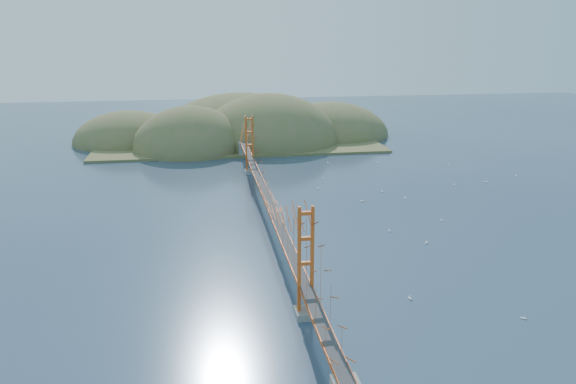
{
  "coord_description": "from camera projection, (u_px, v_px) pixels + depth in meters",
  "views": [
    {
      "loc": [
        -9.77,
        -80.25,
        27.9
      ],
      "look_at": [
        3.03,
        0.0,
        4.42
      ],
      "focal_mm": 35.0,
      "sensor_mm": 36.0,
      "label": 1
    }
  ],
  "objects": [
    {
      "name": "sailboat_15",
      "position": [
        391.0,
        154.0,
        130.31
      ],
      "size": [
        0.54,
        0.54,
        0.58
      ],
      "color": "white",
      "rests_on": "ground"
    },
    {
      "name": "sailboat_4",
      "position": [
        405.0,
        198.0,
        96.54
      ],
      "size": [
        0.53,
        0.56,
        0.63
      ],
      "color": "white",
      "rests_on": "ground"
    },
    {
      "name": "sailboat_9",
      "position": [
        516.0,
        175.0,
        111.45
      ],
      "size": [
        0.53,
        0.53,
        0.58
      ],
      "color": "white",
      "rests_on": "ground"
    },
    {
      "name": "sailboat_16",
      "position": [
        362.0,
        200.0,
        94.97
      ],
      "size": [
        0.64,
        0.61,
        0.72
      ],
      "color": "white",
      "rests_on": "ground"
    },
    {
      "name": "sailboat_1",
      "position": [
        382.0,
        191.0,
        100.64
      ],
      "size": [
        0.6,
        0.6,
        0.64
      ],
      "color": "white",
      "rests_on": "ground"
    },
    {
      "name": "sailboat_12",
      "position": [
        323.0,
        178.0,
        109.56
      ],
      "size": [
        0.55,
        0.49,
        0.62
      ],
      "color": "white",
      "rests_on": "ground"
    },
    {
      "name": "sailboat_2",
      "position": [
        441.0,
        220.0,
        85.31
      ],
      "size": [
        0.56,
        0.56,
        0.61
      ],
      "color": "white",
      "rests_on": "ground"
    },
    {
      "name": "sailboat_extra_0",
      "position": [
        328.0,
        162.0,
        122.67
      ],
      "size": [
        0.53,
        0.47,
        0.6
      ],
      "color": "white",
      "rests_on": "ground"
    },
    {
      "name": "bridge",
      "position": [
        268.0,
        176.0,
        83.58
      ],
      "size": [
        2.2,
        94.4,
        12.0
      ],
      "color": "gray",
      "rests_on": "ground"
    },
    {
      "name": "sailboat_6",
      "position": [
        524.0,
        317.0,
        56.32
      ],
      "size": [
        0.58,
        0.58,
        0.62
      ],
      "color": "white",
      "rests_on": "ground"
    },
    {
      "name": "ground",
      "position": [
        268.0,
        221.0,
        85.36
      ],
      "size": [
        320.0,
        320.0,
        0.0
      ],
      "primitive_type": "plane",
      "color": "#2B3E56",
      "rests_on": "ground"
    },
    {
      "name": "sailboat_10",
      "position": [
        410.0,
        298.0,
        60.48
      ],
      "size": [
        0.56,
        0.57,
        0.64
      ],
      "color": "white",
      "rests_on": "ground"
    },
    {
      "name": "far_headlands",
      "position": [
        245.0,
        138.0,
        150.69
      ],
      "size": [
        84.0,
        58.0,
        25.0
      ],
      "color": "brown",
      "rests_on": "ground"
    },
    {
      "name": "sailboat_17",
      "position": [
        454.0,
        185.0,
        104.79
      ],
      "size": [
        0.58,
        0.55,
        0.65
      ],
      "color": "white",
      "rests_on": "ground"
    },
    {
      "name": "sailboat_8",
      "position": [
        449.0,
        165.0,
        120.44
      ],
      "size": [
        0.52,
        0.47,
        0.58
      ],
      "color": "white",
      "rests_on": "ground"
    },
    {
      "name": "sailboat_11",
      "position": [
        486.0,
        181.0,
        106.95
      ],
      "size": [
        0.65,
        0.65,
        0.7
      ],
      "color": "white",
      "rests_on": "ground"
    },
    {
      "name": "sailboat_0",
      "position": [
        389.0,
        230.0,
        80.93
      ],
      "size": [
        0.4,
        0.5,
        0.59
      ],
      "color": "white",
      "rests_on": "ground"
    },
    {
      "name": "sailboat_14",
      "position": [
        426.0,
        242.0,
        76.35
      ],
      "size": [
        0.66,
        0.66,
        0.69
      ],
      "color": "white",
      "rests_on": "ground"
    },
    {
      "name": "sailboat_3",
      "position": [
        318.0,
        188.0,
        102.47
      ],
      "size": [
        0.67,
        0.67,
        0.73
      ],
      "color": "white",
      "rests_on": "ground"
    },
    {
      "name": "sailboat_7",
      "position": [
        377.0,
        162.0,
        122.53
      ],
      "size": [
        0.57,
        0.48,
        0.65
      ],
      "color": "white",
      "rests_on": "ground"
    }
  ]
}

